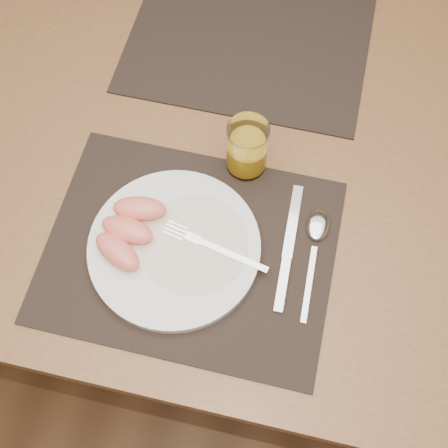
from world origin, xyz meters
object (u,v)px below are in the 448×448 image
knife (287,257)px  plate (174,247)px  fork (207,244)px  table (231,164)px  juice_glass (247,150)px  placemat_near (190,250)px  placemat_far (248,42)px  spoon (317,233)px

knife → plate: bearing=-171.8°
plate → knife: plate is taller
fork → table: bearing=92.0°
juice_glass → knife: bearing=-57.4°
table → placemat_near: (-0.02, -0.22, 0.09)m
placemat_far → juice_glass: (0.05, -0.27, 0.05)m
spoon → juice_glass: size_ratio=1.87×
knife → fork: bearing=-174.3°
plate → spoon: size_ratio=1.41×
fork → juice_glass: juice_glass is taller
placemat_near → fork: (0.03, 0.01, 0.02)m
plate → juice_glass: (0.08, 0.18, 0.04)m
spoon → placemat_near: bearing=-159.8°
table → juice_glass: juice_glass is taller
placemat_far → knife: (0.15, -0.42, 0.00)m
placemat_far → plate: plate is taller
knife → table: bearing=123.7°
placemat_far → fork: (0.02, -0.43, 0.02)m
plate → placemat_far: bearing=86.7°
plate → spoon: bearing=19.3°
fork → juice_glass: bearing=80.2°
knife → juice_glass: size_ratio=2.16×
placemat_far → spoon: spoon is taller
table → juice_glass: (0.04, -0.05, 0.13)m
placemat_far → knife: size_ratio=2.04×
table → fork: bearing=-88.0°
table → placemat_near: 0.24m
plate → placemat_near: bearing=11.8°
placemat_near → juice_glass: size_ratio=4.41×
placemat_near → placemat_far: (0.00, 0.44, 0.00)m
placemat_near → spoon: spoon is taller
knife → juice_glass: (-0.10, 0.15, 0.04)m
plate → spoon: 0.23m
spoon → juice_glass: (-0.14, 0.10, 0.04)m
plate → juice_glass: juice_glass is taller
juice_glass → plate: bearing=-113.5°
placemat_far → juice_glass: bearing=-79.0°
placemat_far → knife: 0.45m
spoon → knife: bearing=-128.3°
spoon → plate: bearing=-160.7°
table → spoon: size_ratio=7.32×
placemat_far → fork: size_ratio=2.58×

